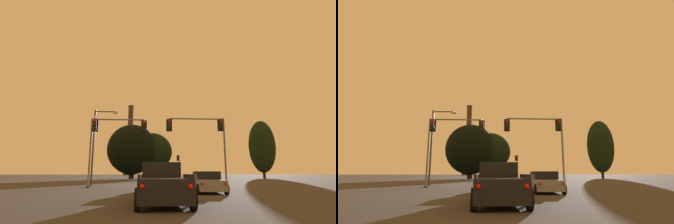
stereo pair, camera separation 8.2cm
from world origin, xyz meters
TOP-DOWN VIEW (x-y plane):
  - sedan_right_lane_front at (3.40, 17.83)m, footprint 2.06×4.73m
  - sedan_center_lane_front at (-0.14, 17.52)m, footprint 2.12×4.75m
  - pickup_truck_center_lane_second at (0.02, 11.21)m, footprint 2.24×5.52m
  - traffic_light_far_right at (5.60, 59.88)m, footprint 0.78×0.50m
  - traffic_light_overhead_right at (4.78, 24.45)m, footprint 5.95×0.50m
  - traffic_light_overhead_left at (-4.65, 24.53)m, footprint 5.54×0.50m
  - street_lamp at (-6.45, 27.80)m, footprint 2.67×0.36m
  - smokestack at (-15.85, 177.45)m, footprint 7.83×7.83m
  - treeline_left_mid at (29.89, 70.21)m, footprint 7.23×6.51m
  - treeline_center_left at (-0.71, 62.82)m, footprint 10.09×9.08m
  - treeline_far_left at (-5.21, 60.71)m, footprint 11.52×10.37m

SIDE VIEW (x-z plane):
  - sedan_right_lane_front at x=3.40m, z-range -0.05..1.38m
  - sedan_center_lane_front at x=-0.14m, z-range -0.05..1.38m
  - pickup_truck_center_lane_second at x=0.02m, z-range -0.11..1.71m
  - traffic_light_far_right at x=5.60m, z-range 0.85..6.26m
  - street_lamp at x=-6.45m, z-range 0.91..9.06m
  - traffic_light_overhead_left at x=-4.65m, z-range 1.73..8.29m
  - traffic_light_overhead_right at x=4.78m, z-range 1.78..8.49m
  - treeline_center_left at x=-0.71m, z-range 0.97..11.87m
  - treeline_far_left at x=-5.21m, z-range 0.48..13.00m
  - treeline_left_mid at x=29.89m, z-range 0.70..16.43m
  - smokestack at x=-15.85m, z-range -5.09..42.27m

